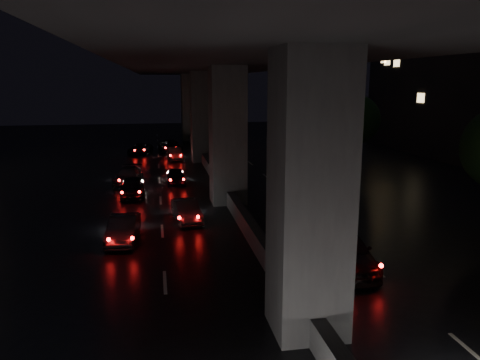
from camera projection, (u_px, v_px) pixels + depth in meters
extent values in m
plane|color=black|center=(243.00, 227.00, 23.34)|extent=(120.00, 120.00, 0.00)
cube|color=#38383B|center=(310.00, 197.00, 12.89)|extent=(2.00, 2.00, 8.00)
cube|color=#38383B|center=(228.00, 136.00, 27.33)|extent=(2.00, 2.00, 8.00)
cube|color=#38383B|center=(202.00, 117.00, 41.77)|extent=(2.00, 2.00, 8.00)
cube|color=#38383B|center=(190.00, 108.00, 56.22)|extent=(2.00, 2.00, 8.00)
cube|color=black|center=(227.00, 52.00, 26.34)|extent=(12.00, 80.00, 1.50)
cube|color=#38383B|center=(120.00, 26.00, 25.08)|extent=(0.40, 80.00, 1.00)
cube|color=#38383B|center=(326.00, 30.00, 27.09)|extent=(0.40, 80.00, 1.00)
cube|color=#38383B|center=(228.00, 195.00, 28.07)|extent=(0.45, 70.00, 0.85)
cube|color=black|center=(477.00, 77.00, 45.72)|extent=(12.00, 22.00, 15.00)
cylinder|color=black|center=(353.00, 156.00, 36.51)|extent=(0.44, 0.44, 2.80)
sphere|color=black|center=(355.00, 120.00, 35.93)|extent=(3.80, 3.80, 3.80)
cylinder|color=black|center=(294.00, 134.00, 51.92)|extent=(0.44, 0.44, 2.80)
sphere|color=black|center=(295.00, 108.00, 51.33)|extent=(3.80, 3.80, 3.80)
cylinder|color=#2D2D33|center=(333.00, 111.00, 41.73)|extent=(0.18, 0.18, 9.00)
cube|color=#2D2D33|center=(323.00, 60.00, 40.63)|extent=(2.40, 0.10, 0.10)
sphere|color=#FF9A32|center=(311.00, 63.00, 40.48)|extent=(0.44, 0.44, 0.44)
imported|color=black|center=(344.00, 250.00, 18.19)|extent=(2.37, 4.77, 1.33)
imported|color=black|center=(123.00, 229.00, 21.12)|extent=(1.49, 3.57, 1.15)
imported|color=#272629|center=(186.00, 211.00, 24.23)|extent=(1.54, 3.42, 1.09)
imported|color=black|center=(132.00, 187.00, 29.25)|extent=(1.47, 3.54, 1.20)
imported|color=#242427|center=(128.00, 176.00, 32.70)|extent=(2.13, 4.24, 1.18)
imported|color=black|center=(176.00, 177.00, 32.93)|extent=(1.28, 3.12, 1.06)
imported|color=#554F4A|center=(175.00, 154.00, 43.14)|extent=(1.49, 3.49, 1.12)
imported|color=black|center=(170.00, 146.00, 47.57)|extent=(2.49, 4.64, 1.24)
imported|color=black|center=(140.00, 149.00, 46.37)|extent=(2.65, 4.15, 1.07)
imported|color=#484A4E|center=(220.00, 142.00, 50.87)|extent=(1.76, 3.59, 1.18)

